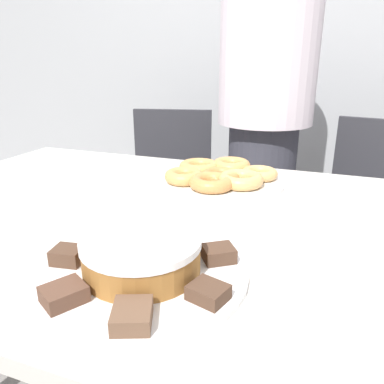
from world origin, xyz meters
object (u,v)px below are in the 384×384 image
object	(u,v)px
person_standing	(265,109)
office_chair_right	(367,234)
frosted_cake	(142,254)
plate_cake	(143,273)
office_chair_left	(169,206)
plate_donuts	(220,182)

from	to	relation	value
person_standing	office_chair_right	world-z (taller)	person_standing
office_chair_right	frosted_cake	size ratio (longest dim) A/B	4.50
plate_cake	frosted_cake	bearing A→B (deg)	0.00
person_standing	office_chair_left	size ratio (longest dim) A/B	2.00
office_chair_left	frosted_cake	bearing A→B (deg)	-81.28
office_chair_left	plate_cake	bearing A→B (deg)	-81.28
plate_donuts	frosted_cake	xyz separation A→B (m)	(0.02, -0.51, 0.03)
frosted_cake	plate_cake	bearing A→B (deg)	180.00
office_chair_right	plate_cake	xyz separation A→B (m)	(-0.46, -1.13, 0.36)
plate_donuts	frosted_cake	bearing A→B (deg)	-88.16
office_chair_left	plate_donuts	xyz separation A→B (m)	(0.44, -0.62, 0.36)
person_standing	frosted_cake	world-z (taller)	person_standing
frosted_cake	office_chair_right	bearing A→B (deg)	67.90
plate_donuts	plate_cake	bearing A→B (deg)	-88.16
person_standing	frosted_cake	xyz separation A→B (m)	(-0.00, -1.10, -0.11)
plate_donuts	frosted_cake	distance (m)	0.52
office_chair_left	frosted_cake	xyz separation A→B (m)	(0.46, -1.13, 0.40)
office_chair_left	office_chair_right	world-z (taller)	same
plate_donuts	frosted_cake	world-z (taller)	frosted_cake
person_standing	plate_donuts	world-z (taller)	person_standing
frosted_cake	office_chair_left	bearing A→B (deg)	111.97
office_chair_right	plate_donuts	xyz separation A→B (m)	(-0.48, -0.62, 0.36)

